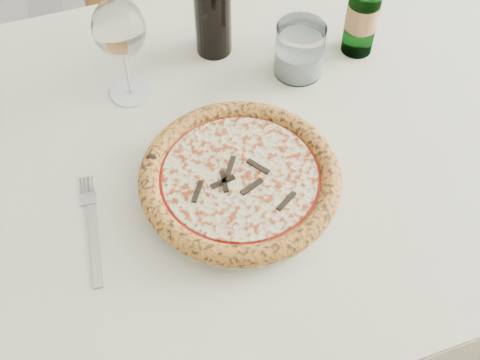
{
  "coord_description": "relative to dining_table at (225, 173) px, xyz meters",
  "views": [
    {
      "loc": [
        -0.25,
        -0.77,
        1.52
      ],
      "look_at": [
        -0.1,
        -0.22,
        0.78
      ],
      "focal_mm": 45.0,
      "sensor_mm": 36.0,
      "label": 1
    }
  ],
  "objects": [
    {
      "name": "floor",
      "position": [
        0.1,
        0.12,
        -0.68
      ],
      "size": [
        5.0,
        6.0,
        0.02
      ],
      "primitive_type": "cube",
      "color": "gray",
      "rests_on": "ground"
    },
    {
      "name": "dining_table",
      "position": [
        0.0,
        0.0,
        0.0
      ],
      "size": [
        1.55,
        0.99,
        0.76
      ],
      "color": "brown",
      "rests_on": "floor"
    },
    {
      "name": "plate",
      "position": [
        0.0,
        -0.1,
        0.09
      ],
      "size": [
        0.29,
        0.29,
        0.02
      ],
      "color": "white",
      "rests_on": "dining_table"
    },
    {
      "name": "pizza",
      "position": [
        -0.0,
        -0.1,
        0.11
      ],
      "size": [
        0.31,
        0.31,
        0.03
      ],
      "color": "#EAC068",
      "rests_on": "plate"
    },
    {
      "name": "fork",
      "position": [
        -0.23,
        -0.12,
        0.09
      ],
      "size": [
        0.03,
        0.2,
        0.0
      ],
      "color": "gray",
      "rests_on": "dining_table"
    },
    {
      "name": "wine_glass",
      "position": [
        -0.13,
        0.15,
        0.22
      ],
      "size": [
        0.09,
        0.09,
        0.19
      ],
      "color": "silver",
      "rests_on": "dining_table"
    },
    {
      "name": "tumbler",
      "position": [
        0.17,
        0.13,
        0.13
      ],
      "size": [
        0.09,
        0.09,
        0.1
      ],
      "color": "silver",
      "rests_on": "dining_table"
    },
    {
      "name": "beer_bottle",
      "position": [
        0.3,
        0.16,
        0.18
      ],
      "size": [
        0.06,
        0.06,
        0.23
      ],
      "color": "#327239",
      "rests_on": "dining_table"
    }
  ]
}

